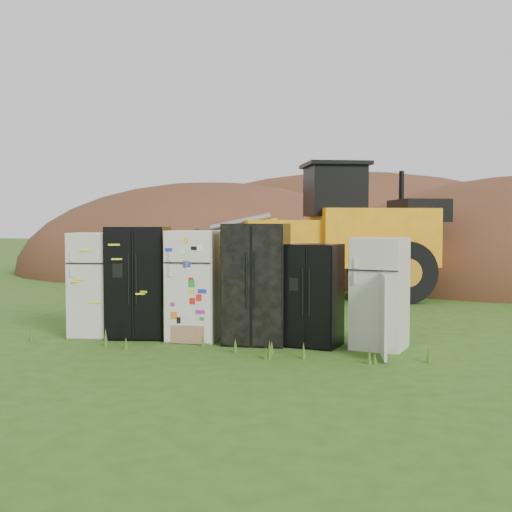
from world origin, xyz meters
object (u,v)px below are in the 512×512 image
at_px(fridge_open_door, 380,293).
at_px(fridge_black_side, 139,282).
at_px(fridge_black_right, 314,295).
at_px(fridge_sticker, 195,285).
at_px(fridge_dark_mid, 256,284).
at_px(fridge_leftmost, 96,285).
at_px(wheel_loader, 301,231).

bearing_deg(fridge_open_door, fridge_black_side, -168.29).
height_order(fridge_black_right, fridge_open_door, fridge_open_door).
relative_size(fridge_sticker, fridge_dark_mid, 0.94).
bearing_deg(fridge_black_right, fridge_black_side, -170.56).
distance_m(fridge_dark_mid, fridge_open_door, 1.96).
bearing_deg(fridge_leftmost, fridge_dark_mid, -8.86).
xyz_separation_m(fridge_sticker, fridge_open_door, (3.03, -0.01, -0.05)).
distance_m(fridge_dark_mid, wheel_loader, 6.20).
height_order(fridge_sticker, wheel_loader, wheel_loader).
xyz_separation_m(fridge_black_side, fridge_black_right, (3.02, -0.07, -0.13)).
bearing_deg(fridge_leftmost, fridge_open_door, -8.44).
xyz_separation_m(fridge_sticker, wheel_loader, (0.76, 6.09, 0.83)).
distance_m(fridge_leftmost, fridge_dark_mid, 2.85).
distance_m(fridge_leftmost, fridge_black_right, 3.78).
height_order(fridge_black_side, fridge_black_right, fridge_black_side).
bearing_deg(fridge_dark_mid, fridge_black_right, -2.04).
relative_size(fridge_sticker, wheel_loader, 0.25).
xyz_separation_m(fridge_black_side, fridge_open_door, (4.05, -0.03, -0.08)).
bearing_deg(fridge_black_right, fridge_leftmost, -169.20).
xyz_separation_m(fridge_black_right, wheel_loader, (-1.25, 6.14, 0.93)).
distance_m(fridge_black_side, fridge_dark_mid, 2.09).
bearing_deg(fridge_open_door, wheel_loader, 122.57).
xyz_separation_m(fridge_sticker, fridge_dark_mid, (1.07, -0.05, 0.06)).
distance_m(fridge_open_door, wheel_loader, 6.57).
height_order(fridge_sticker, fridge_black_right, fridge_sticker).
xyz_separation_m(fridge_black_side, fridge_sticker, (1.01, -0.02, -0.03)).
bearing_deg(fridge_sticker, fridge_black_side, 177.06).
bearing_deg(wheel_loader, fridge_dark_mid, -107.47).
xyz_separation_m(fridge_dark_mid, fridge_open_door, (1.96, 0.04, -0.11)).
bearing_deg(wheel_loader, fridge_black_right, -98.88).
xyz_separation_m(fridge_black_side, fridge_dark_mid, (2.09, -0.07, 0.03)).
distance_m(fridge_leftmost, wheel_loader, 6.70).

